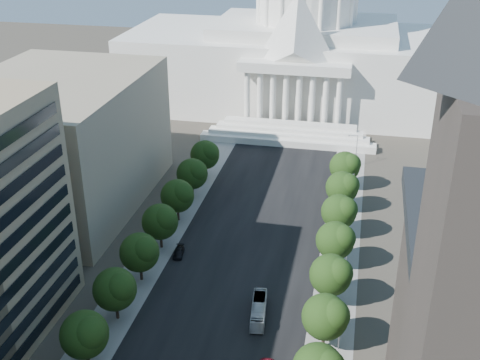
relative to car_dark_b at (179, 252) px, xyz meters
The scene contains 24 objects.
road_asphalt 15.86m from the car_dark_b, 31.57° to the left, with size 30.00×260.00×0.01m, color black.
sidewalk_left 9.98m from the car_dark_b, 123.55° to the left, with size 8.00×260.00×0.02m, color gray.
sidewalk_right 33.55m from the car_dark_b, 14.32° to the left, with size 8.00×260.00×0.02m, color gray.
capitol 105.84m from the car_dark_b, 82.55° to the left, with size 120.00×56.00×73.00m.
office_block_left_far 41.59m from the car_dark_b, 152.06° to the left, with size 38.00×52.00×30.00m, color gray.
tree_l_d 34.64m from the car_dark_b, 97.00° to the right, with size 7.79×7.60×9.97m.
tree_l_e 23.03m from the car_dark_b, 100.76° to the right, with size 7.79×7.60×9.97m.
tree_l_f 12.19m from the car_dark_b, 112.80° to the right, with size 7.79×7.60×9.97m.
tree_l_g 7.41m from the car_dark_b, 153.22° to the left, with size 7.79×7.60×9.97m.
tree_l_h 15.79m from the car_dark_b, 106.44° to the left, with size 7.79×7.60×9.97m.
tree_l_i 27.05m from the car_dark_b, 99.06° to the left, with size 7.79×7.60×9.97m.
tree_l_j 38.76m from the car_dark_b, 96.23° to the left, with size 7.79×7.60×9.97m.
tree_r_e 39.07m from the car_dark_b, 34.52° to the right, with size 7.79×7.60×9.97m.
tree_r_f 33.84m from the car_dark_b, 17.27° to the right, with size 7.79×7.60×9.97m.
tree_r_g 32.43m from the car_dark_b, ahead, with size 7.79×7.60×9.97m.
tree_r_h 35.30m from the car_dark_b, 23.89° to the left, with size 7.79×7.60×9.97m.
tree_r_i 41.57m from the car_dark_b, 39.34° to the left, with size 7.79×7.60×9.97m.
tree_r_j 49.99m from the car_dark_b, 50.12° to the left, with size 7.79×7.60×9.97m.
streetlight_c 40.17m from the car_dark_b, 33.02° to the right, with size 2.61×0.44×9.00m.
streetlight_d 33.96m from the car_dark_b, ahead, with size 2.61×0.44×9.00m.
streetlight_e 44.08m from the car_dark_b, 40.26° to the left, with size 2.61×0.44×9.00m.
streetlight_f 63.11m from the car_dark_b, 57.92° to the left, with size 2.61×0.44×9.00m.
car_dark_b is the anchor object (origin of this frame).
city_bus 25.52m from the car_dark_b, 39.37° to the right, with size 2.40×10.27×2.86m, color silver.
Camera 1 is at (20.66, -18.70, 67.69)m, focal length 45.00 mm.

